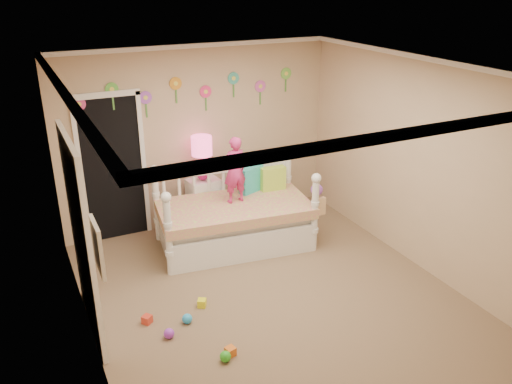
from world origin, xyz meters
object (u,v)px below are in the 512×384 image
nightstand (204,203)px  table_lamp (202,151)px  daybed (234,208)px  child (235,170)px

nightstand → table_lamp: 0.79m
daybed → table_lamp: size_ratio=3.18×
child → daybed: bearing=46.1°
daybed → nightstand: bearing=110.3°
nightstand → table_lamp: (0.00, 0.00, 0.79)m
child → nightstand: 0.99m
child → table_lamp: bearing=-78.9°
child → table_lamp: (-0.20, 0.67, 0.09)m
daybed → table_lamp: (-0.16, 0.72, 0.60)m
daybed → child: size_ratio=2.25×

